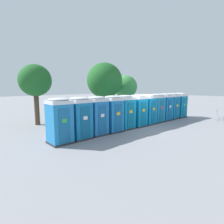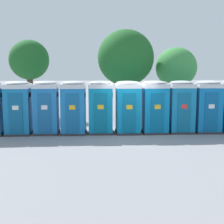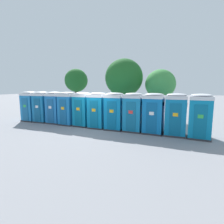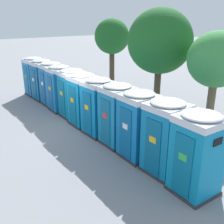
{
  "view_description": "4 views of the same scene",
  "coord_description": "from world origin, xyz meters",
  "px_view_note": "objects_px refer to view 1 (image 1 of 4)",
  "views": [
    {
      "loc": [
        -11.0,
        -8.17,
        3.08
      ],
      "look_at": [
        -2.64,
        0.44,
        1.39
      ],
      "focal_mm": 28.0,
      "sensor_mm": 36.0,
      "label": 1
    },
    {
      "loc": [
        -2.34,
        -14.48,
        3.19
      ],
      "look_at": [
        -0.75,
        0.33,
        1.03
      ],
      "focal_mm": 50.0,
      "sensor_mm": 36.0,
      "label": 2
    },
    {
      "loc": [
        5.24,
        -10.94,
        2.9
      ],
      "look_at": [
        1.1,
        0.23,
        1.2
      ],
      "focal_mm": 28.0,
      "sensor_mm": 36.0,
      "label": 3
    },
    {
      "loc": [
        10.17,
        -6.15,
        4.9
      ],
      "look_at": [
        2.3,
        0.16,
        1.29
      ],
      "focal_mm": 42.0,
      "sensor_mm": 36.0,
      "label": 4
    }
  ],
  "objects_px": {
    "portapotty_7": "(156,108)",
    "portapotty_9": "(172,106)",
    "portapotty_8": "(165,107)",
    "portapotty_3": "(113,114)",
    "portapotty_6": "(148,109)",
    "street_tree_2": "(125,87)",
    "portapotty_4": "(125,112)",
    "event_barrier": "(217,113)",
    "portapotty_5": "(138,110)",
    "portapotty_0": "(60,121)",
    "portapotty_10": "(179,105)",
    "street_tree_0": "(105,81)",
    "street_tree_1": "(35,81)",
    "portapotty_2": "(97,115)"
  },
  "relations": [
    {
      "from": "portapotty_0",
      "to": "portapotty_7",
      "type": "xyz_separation_m",
      "value": [
        9.14,
        -0.42,
        0.0
      ]
    },
    {
      "from": "street_tree_2",
      "to": "event_barrier",
      "type": "xyz_separation_m",
      "value": [
        4.36,
        -8.14,
        -2.56
      ]
    },
    {
      "from": "portapotty_8",
      "to": "street_tree_0",
      "type": "height_order",
      "value": "street_tree_0"
    },
    {
      "from": "portapotty_5",
      "to": "portapotty_6",
      "type": "relative_size",
      "value": 1.0
    },
    {
      "from": "portapotty_0",
      "to": "portapotty_5",
      "type": "xyz_separation_m",
      "value": [
        6.52,
        -0.36,
        0.0
      ]
    },
    {
      "from": "portapotty_8",
      "to": "event_barrier",
      "type": "bearing_deg",
      "value": -37.22
    },
    {
      "from": "portapotty_8",
      "to": "portapotty_4",
      "type": "bearing_deg",
      "value": 176.42
    },
    {
      "from": "portapotty_2",
      "to": "portapotty_8",
      "type": "bearing_deg",
      "value": -3.52
    },
    {
      "from": "portapotty_9",
      "to": "street_tree_2",
      "type": "bearing_deg",
      "value": 105.72
    },
    {
      "from": "portapotty_10",
      "to": "street_tree_2",
      "type": "xyz_separation_m",
      "value": [
        -2.68,
        5.09,
        1.84
      ]
    },
    {
      "from": "portapotty_8",
      "to": "portapotty_9",
      "type": "distance_m",
      "value": 1.31
    },
    {
      "from": "portapotty_3",
      "to": "portapotty_4",
      "type": "bearing_deg",
      "value": -0.07
    },
    {
      "from": "portapotty_0",
      "to": "portapotty_6",
      "type": "distance_m",
      "value": 7.84
    },
    {
      "from": "street_tree_2",
      "to": "portapotty_3",
      "type": "bearing_deg",
      "value": -144.75
    },
    {
      "from": "portapotty_7",
      "to": "street_tree_0",
      "type": "distance_m",
      "value": 5.63
    },
    {
      "from": "portapotty_3",
      "to": "street_tree_0",
      "type": "height_order",
      "value": "street_tree_0"
    },
    {
      "from": "portapotty_3",
      "to": "street_tree_2",
      "type": "xyz_separation_m",
      "value": [
        6.44,
        4.56,
        1.84
      ]
    },
    {
      "from": "portapotty_4",
      "to": "event_barrier",
      "type": "xyz_separation_m",
      "value": [
        9.5,
        -3.58,
        -0.72
      ]
    },
    {
      "from": "portapotty_8",
      "to": "street_tree_1",
      "type": "height_order",
      "value": "street_tree_1"
    },
    {
      "from": "portapotty_2",
      "to": "portapotty_9",
      "type": "distance_m",
      "value": 9.14
    },
    {
      "from": "portapotty_7",
      "to": "portapotty_9",
      "type": "xyz_separation_m",
      "value": [
        2.61,
        -0.14,
        -0.0
      ]
    },
    {
      "from": "street_tree_2",
      "to": "event_barrier",
      "type": "bearing_deg",
      "value": -61.8
    },
    {
      "from": "street_tree_0",
      "to": "street_tree_2",
      "type": "height_order",
      "value": "street_tree_0"
    },
    {
      "from": "portapotty_2",
      "to": "portapotty_8",
      "type": "height_order",
      "value": "same"
    },
    {
      "from": "portapotty_9",
      "to": "street_tree_0",
      "type": "height_order",
      "value": "street_tree_0"
    },
    {
      "from": "portapotty_3",
      "to": "portapotty_10",
      "type": "bearing_deg",
      "value": -3.37
    },
    {
      "from": "portapotty_9",
      "to": "street_tree_0",
      "type": "xyz_separation_m",
      "value": [
        -4.65,
        4.77,
        2.45
      ]
    },
    {
      "from": "portapotty_4",
      "to": "street_tree_0",
      "type": "distance_m",
      "value": 5.38
    },
    {
      "from": "portapotty_9",
      "to": "portapotty_3",
      "type": "bearing_deg",
      "value": 177.31
    },
    {
      "from": "event_barrier",
      "to": "portapotty_7",
      "type": "bearing_deg",
      "value": 149.05
    },
    {
      "from": "portapotty_6",
      "to": "portapotty_9",
      "type": "relative_size",
      "value": 1.0
    },
    {
      "from": "portapotty_2",
      "to": "portapotty_4",
      "type": "height_order",
      "value": "same"
    },
    {
      "from": "portapotty_5",
      "to": "portapotty_2",
      "type": "bearing_deg",
      "value": 175.3
    },
    {
      "from": "portapotty_7",
      "to": "portapotty_8",
      "type": "relative_size",
      "value": 1.0
    },
    {
      "from": "portapotty_10",
      "to": "portapotty_9",
      "type": "bearing_deg",
      "value": 172.54
    },
    {
      "from": "portapotty_3",
      "to": "portapotty_6",
      "type": "height_order",
      "value": "same"
    },
    {
      "from": "street_tree_1",
      "to": "portapotty_6",
      "type": "bearing_deg",
      "value": -42.48
    },
    {
      "from": "portapotty_3",
      "to": "portapotty_5",
      "type": "bearing_deg",
      "value": -3.67
    },
    {
      "from": "portapotty_0",
      "to": "portapotty_6",
      "type": "relative_size",
      "value": 1.0
    },
    {
      "from": "portapotty_7",
      "to": "portapotty_10",
      "type": "bearing_deg",
      "value": -4.48
    },
    {
      "from": "portapotty_6",
      "to": "street_tree_0",
      "type": "xyz_separation_m",
      "value": [
        -0.73,
        4.63,
        2.45
      ]
    },
    {
      "from": "portapotty_6",
      "to": "event_barrier",
      "type": "height_order",
      "value": "portapotty_6"
    },
    {
      "from": "portapotty_8",
      "to": "portapotty_10",
      "type": "relative_size",
      "value": 1.0
    },
    {
      "from": "portapotty_3",
      "to": "portapotty_6",
      "type": "distance_m",
      "value": 3.92
    },
    {
      "from": "portapotty_5",
      "to": "portapotty_8",
      "type": "bearing_deg",
      "value": -2.35
    },
    {
      "from": "portapotty_10",
      "to": "street_tree_0",
      "type": "height_order",
      "value": "street_tree_0"
    },
    {
      "from": "portapotty_8",
      "to": "street_tree_1",
      "type": "distance_m",
      "value": 11.59
    },
    {
      "from": "portapotty_7",
      "to": "street_tree_2",
      "type": "distance_m",
      "value": 5.27
    },
    {
      "from": "portapotty_7",
      "to": "street_tree_1",
      "type": "height_order",
      "value": "street_tree_1"
    },
    {
      "from": "portapotty_7",
      "to": "portapotty_10",
      "type": "distance_m",
      "value": 3.92
    }
  ]
}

